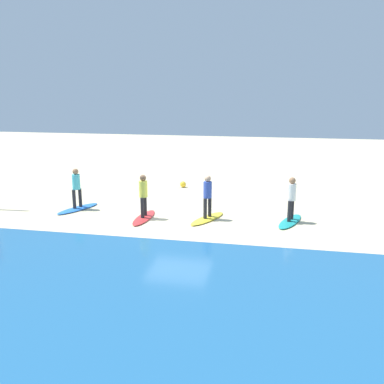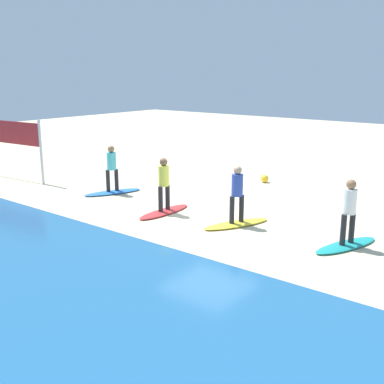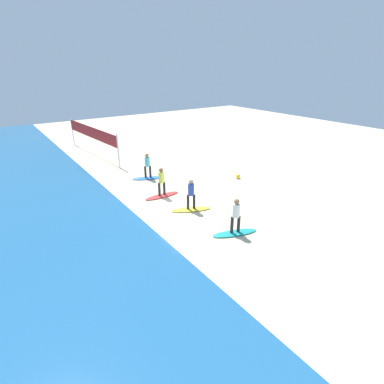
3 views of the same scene
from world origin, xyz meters
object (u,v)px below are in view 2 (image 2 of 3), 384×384
surfboard_teal (346,245)px  surfboard_blue (113,192)px  beach_ball (265,179)px  surfer_yellow (237,190)px  surfer_red (164,180)px  surfboard_yellow (236,224)px  surfer_blue (112,165)px  surfer_teal (349,207)px  surfboard_red (164,212)px

surfboard_teal → surfboard_blue: (8.63, -0.09, 0.00)m
beach_ball → surfboard_teal: bearing=136.2°
surfer_yellow → beach_ball: bearing=-68.0°
surfer_red → surfboard_teal: bearing=-173.7°
surfboard_yellow → beach_ball: size_ratio=6.84×
surfboard_blue → surfer_yellow: bearing=109.3°
surfboard_blue → surfboard_teal: bearing=112.2°
surfboard_teal → beach_ball: beach_ball is taller
surfboard_yellow → beach_ball: beach_ball is taller
surfer_blue → beach_ball: (-3.39, -4.94, -0.88)m
surfboard_yellow → surfer_red: (2.42, 0.36, 0.99)m
surfer_teal → surfer_blue: 8.63m
surfer_yellow → surfer_red: same height
surfer_yellow → surfboard_red: bearing=8.5°
surfboard_yellow → surfboard_red: size_ratio=1.00×
surfer_red → beach_ball: size_ratio=5.35×
surfboard_yellow → surfer_red: 2.64m
surfboard_red → beach_ball: 5.65m
surfer_teal → surfboard_yellow: size_ratio=0.78×
surfer_red → surfer_blue: (3.10, -0.70, 0.00)m
surfboard_yellow → beach_ball: bearing=-134.5°
surfboard_red → surfboard_blue: 3.18m
surfboard_red → surfer_red: surfer_red is taller
surfer_yellow → surfboard_red: size_ratio=0.78×
surfer_yellow → surfer_blue: (5.53, -0.34, 0.00)m
surfer_blue → surfer_yellow: bearing=176.5°
surfboard_teal → surfboard_blue: size_ratio=1.00×
surfboard_teal → surfer_red: surfer_red is taller
surfer_teal → beach_ball: surfer_teal is taller
beach_ball → surfer_red: bearing=87.0°
surfer_teal → surfboard_red: bearing=6.3°
surfboard_yellow → surfer_yellow: (0.00, -0.00, 0.99)m
surfboard_red → surfer_red: bearing=64.4°
surfboard_yellow → surfboard_red: same height
surfboard_red → surfer_red: 0.99m
surfer_teal → surfboard_red: surfer_teal is taller
surfboard_teal → surfboard_yellow: size_ratio=1.00×
surfboard_teal → surfer_blue: surfer_blue is taller
surfboard_red → surfboard_teal: bearing=97.3°
surfer_red → surfer_yellow: bearing=-171.5°
surfboard_red → surfer_blue: (3.10, -0.70, 0.99)m
surfer_red → beach_ball: (-0.29, -5.64, -0.88)m
surfer_teal → surfer_yellow: size_ratio=1.00×
surfer_red → surfer_blue: bearing=-12.7°
surfboard_teal → surfer_teal: size_ratio=1.28×
surfer_red → surfboard_blue: size_ratio=0.78×
surfboard_yellow → surfer_red: size_ratio=1.28×
surfer_blue → surfboard_teal: bearing=179.4°
surfboard_teal → surfboard_yellow: bearing=-66.9°
surfboard_teal → surfboard_blue: same height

